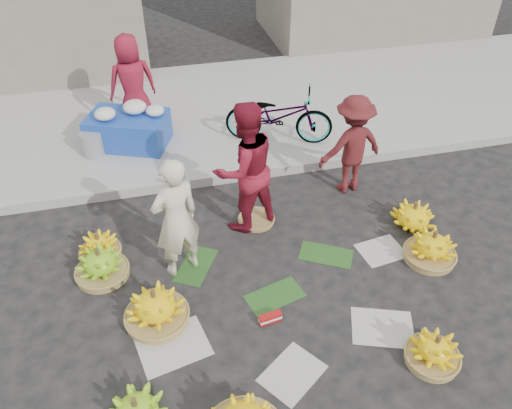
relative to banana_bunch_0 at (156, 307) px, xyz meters
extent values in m
plane|color=black|center=(1.43, 0.21, -0.20)|extent=(80.00, 80.00, 0.00)
cube|color=#999691|center=(1.43, 2.41, -0.13)|extent=(40.00, 0.25, 0.15)
cube|color=#999691|center=(1.43, 4.51, -0.14)|extent=(40.00, 4.00, 0.12)
cylinder|color=olive|center=(0.00, 0.00, -0.16)|extent=(0.68, 0.68, 0.09)
cylinder|color=#49331D|center=(0.00, 0.00, 0.20)|extent=(0.05, 0.05, 0.12)
cylinder|color=#49331D|center=(-0.27, -1.11, 0.09)|extent=(0.05, 0.05, 0.12)
cylinder|color=olive|center=(2.62, -1.17, -0.16)|extent=(0.53, 0.53, 0.09)
cylinder|color=#49331D|center=(2.62, -1.17, 0.13)|extent=(0.05, 0.05, 0.12)
cylinder|color=olive|center=(3.33, 0.16, -0.16)|extent=(0.62, 0.62, 0.09)
cylinder|color=#49331D|center=(3.33, 0.16, 0.17)|extent=(0.05, 0.05, 0.12)
cylinder|color=#49331D|center=(3.43, 0.78, 0.11)|extent=(0.05, 0.05, 0.12)
cylinder|color=olive|center=(-0.57, 0.82, -0.16)|extent=(0.61, 0.61, 0.09)
cylinder|color=#49331D|center=(-0.57, 0.82, 0.17)|extent=(0.05, 0.05, 0.12)
cylinder|color=olive|center=(-0.59, 1.16, -0.16)|extent=(0.49, 0.49, 0.09)
cylinder|color=#49331D|center=(-0.59, 1.16, 0.11)|extent=(0.05, 0.05, 0.12)
cylinder|color=olive|center=(1.44, 1.35, -0.17)|extent=(0.57, 0.57, 0.05)
cube|color=#AA1212|center=(1.18, -0.32, -0.14)|extent=(0.26, 0.12, 0.10)
imported|color=beige|center=(0.36, 0.71, 0.57)|extent=(0.66, 0.56, 1.55)
imported|color=maroon|center=(1.29, 1.35, 0.68)|extent=(1.02, 0.90, 1.76)
imported|color=maroon|center=(2.90, 1.77, 0.53)|extent=(1.01, 0.67, 1.46)
cube|color=#183EA2|center=(-0.10, 3.59, 0.17)|extent=(1.40, 1.15, 0.50)
ellipsoid|color=silver|center=(-0.40, 3.54, 0.51)|extent=(0.32, 0.32, 0.18)
ellipsoid|color=silver|center=(0.05, 3.64, 0.52)|extent=(0.36, 0.36, 0.20)
ellipsoid|color=silver|center=(0.35, 3.49, 0.50)|extent=(0.28, 0.28, 0.15)
cylinder|color=gray|center=(-0.67, 3.40, 0.11)|extent=(0.34, 0.34, 0.39)
imported|color=maroon|center=(0.07, 4.13, 0.70)|extent=(0.85, 0.64, 1.57)
imported|color=gray|center=(2.24, 3.12, 0.37)|extent=(1.14, 1.81, 0.90)
camera|label=1|loc=(0.21, -3.63, 4.14)|focal=35.00mm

